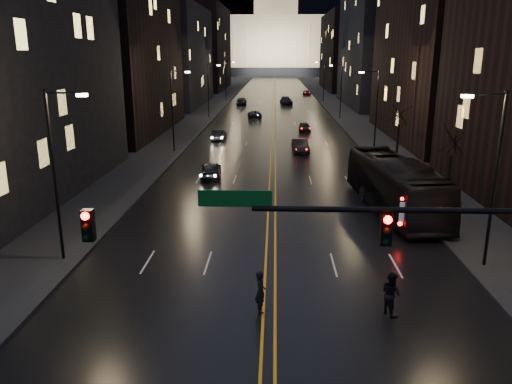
# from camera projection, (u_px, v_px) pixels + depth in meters

# --- Properties ---
(road) EXTENTS (20.00, 320.00, 0.02)m
(road) POSITION_uv_depth(u_px,v_px,m) (275.00, 92.00, 141.61)
(road) COLOR black
(road) RESTS_ON ground
(sidewalk_left) EXTENTS (8.00, 320.00, 0.16)m
(sidewalk_left) POSITION_uv_depth(u_px,v_px,m) (226.00, 91.00, 142.10)
(sidewalk_left) COLOR black
(sidewalk_left) RESTS_ON ground
(sidewalk_right) EXTENTS (8.00, 320.00, 0.16)m
(sidewalk_right) POSITION_uv_depth(u_px,v_px,m) (324.00, 92.00, 141.08)
(sidewalk_right) COLOR black
(sidewalk_right) RESTS_ON ground
(center_line) EXTENTS (0.62, 320.00, 0.01)m
(center_line) POSITION_uv_depth(u_px,v_px,m) (275.00, 92.00, 141.61)
(center_line) COLOR orange
(center_line) RESTS_ON road
(building_left_mid) EXTENTS (12.00, 30.00, 28.00)m
(building_left_mid) POSITION_uv_depth(u_px,v_px,m) (115.00, 27.00, 65.47)
(building_left_mid) COLOR black
(building_left_mid) RESTS_ON ground
(building_left_far) EXTENTS (12.00, 34.00, 20.00)m
(building_left_far) POSITION_uv_depth(u_px,v_px,m) (173.00, 56.00, 103.12)
(building_left_far) COLOR black
(building_left_far) RESTS_ON ground
(building_left_dist) EXTENTS (12.00, 40.00, 24.00)m
(building_left_dist) POSITION_uv_depth(u_px,v_px,m) (205.00, 48.00, 148.78)
(building_left_dist) COLOR black
(building_left_dist) RESTS_ON ground
(building_right_mid) EXTENTS (12.00, 34.00, 26.00)m
(building_right_mid) POSITION_uv_depth(u_px,v_px,m) (379.00, 41.00, 100.77)
(building_right_mid) COLOR black
(building_right_mid) RESTS_ON ground
(building_right_dist) EXTENTS (12.00, 40.00, 22.00)m
(building_right_dist) POSITION_uv_depth(u_px,v_px,m) (346.00, 52.00, 147.51)
(building_right_dist) COLOR black
(building_right_dist) RESTS_ON ground
(capitol) EXTENTS (90.00, 50.00, 58.50)m
(capitol) POSITION_uv_depth(u_px,v_px,m) (276.00, 40.00, 252.49)
(capitol) COLOR black
(capitol) RESTS_ON ground
(traffic_signal) EXTENTS (17.29, 0.45, 7.00)m
(traffic_signal) POSITION_uv_depth(u_px,v_px,m) (466.00, 246.00, 14.90)
(traffic_signal) COLOR black
(traffic_signal) RESTS_ON ground
(streetlamp_right_near) EXTENTS (2.13, 0.25, 9.00)m
(streetlamp_right_near) POSITION_uv_depth(u_px,v_px,m) (492.00, 171.00, 24.35)
(streetlamp_right_near) COLOR black
(streetlamp_right_near) RESTS_ON ground
(streetlamp_left_near) EXTENTS (2.13, 0.25, 9.00)m
(streetlamp_left_near) POSITION_uv_depth(u_px,v_px,m) (57.00, 168.00, 25.15)
(streetlamp_left_near) COLOR black
(streetlamp_left_near) RESTS_ON ground
(streetlamp_right_mid) EXTENTS (2.13, 0.25, 9.00)m
(streetlamp_right_mid) POSITION_uv_depth(u_px,v_px,m) (375.00, 107.00, 53.23)
(streetlamp_right_mid) COLOR black
(streetlamp_right_mid) RESTS_ON ground
(streetlamp_left_mid) EXTENTS (2.13, 0.25, 9.00)m
(streetlamp_left_mid) POSITION_uv_depth(u_px,v_px,m) (174.00, 106.00, 54.02)
(streetlamp_left_mid) COLOR black
(streetlamp_left_mid) RESTS_ON ground
(streetlamp_right_far) EXTENTS (2.13, 0.25, 9.00)m
(streetlamp_right_far) POSITION_uv_depth(u_px,v_px,m) (340.00, 88.00, 82.10)
(streetlamp_right_far) COLOR black
(streetlamp_right_far) RESTS_ON ground
(streetlamp_left_far) EXTENTS (2.13, 0.25, 9.00)m
(streetlamp_left_far) POSITION_uv_depth(u_px,v_px,m) (209.00, 88.00, 82.89)
(streetlamp_left_far) COLOR black
(streetlamp_left_far) RESTS_ON ground
(streetlamp_right_dist) EXTENTS (2.13, 0.25, 9.00)m
(streetlamp_right_dist) POSITION_uv_depth(u_px,v_px,m) (323.00, 79.00, 110.97)
(streetlamp_right_dist) COLOR black
(streetlamp_right_dist) RESTS_ON ground
(streetlamp_left_dist) EXTENTS (2.13, 0.25, 9.00)m
(streetlamp_left_dist) POSITION_uv_depth(u_px,v_px,m) (227.00, 79.00, 111.77)
(streetlamp_left_dist) COLOR black
(streetlamp_left_dist) RESTS_ON ground
(tree_right_mid) EXTENTS (2.40, 2.40, 6.65)m
(tree_right_mid) POSITION_uv_depth(u_px,v_px,m) (453.00, 141.00, 35.97)
(tree_right_mid) COLOR black
(tree_right_mid) RESTS_ON ground
(tree_right_far) EXTENTS (2.40, 2.40, 6.65)m
(tree_right_far) POSITION_uv_depth(u_px,v_px,m) (400.00, 115.00, 51.37)
(tree_right_far) COLOR black
(tree_right_far) RESTS_ON ground
(bus) EXTENTS (4.70, 13.50, 3.68)m
(bus) POSITION_uv_depth(u_px,v_px,m) (395.00, 185.00, 34.51)
(bus) COLOR black
(bus) RESTS_ON ground
(oncoming_car_a) EXTENTS (2.14, 4.51, 1.49)m
(oncoming_car_a) POSITION_uv_depth(u_px,v_px,m) (211.00, 169.00, 44.03)
(oncoming_car_a) COLOR black
(oncoming_car_a) RESTS_ON ground
(oncoming_car_b) EXTENTS (1.53, 4.17, 1.36)m
(oncoming_car_b) POSITION_uv_depth(u_px,v_px,m) (219.00, 135.00, 62.81)
(oncoming_car_b) COLOR black
(oncoming_car_b) RESTS_ON ground
(oncoming_car_c) EXTENTS (2.68, 4.82, 1.27)m
(oncoming_car_c) POSITION_uv_depth(u_px,v_px,m) (255.00, 114.00, 84.74)
(oncoming_car_c) COLOR black
(oncoming_car_c) RESTS_ON ground
(oncoming_car_d) EXTENTS (2.32, 5.36, 1.54)m
(oncoming_car_d) POSITION_uv_depth(u_px,v_px,m) (241.00, 101.00, 106.88)
(oncoming_car_d) COLOR black
(oncoming_car_d) RESTS_ON ground
(receding_car_a) EXTENTS (1.87, 4.62, 1.49)m
(receding_car_a) POSITION_uv_depth(u_px,v_px,m) (300.00, 146.00, 55.11)
(receding_car_a) COLOR black
(receding_car_a) RESTS_ON ground
(receding_car_b) EXTENTS (1.60, 3.87, 1.31)m
(receding_car_b) POSITION_uv_depth(u_px,v_px,m) (305.00, 127.00, 69.81)
(receding_car_b) COLOR black
(receding_car_b) RESTS_ON ground
(receding_car_c) EXTENTS (2.96, 5.81, 1.62)m
(receding_car_c) POSITION_uv_depth(u_px,v_px,m) (286.00, 101.00, 106.30)
(receding_car_c) COLOR black
(receding_car_c) RESTS_ON ground
(receding_car_d) EXTENTS (2.18, 4.52, 1.24)m
(receding_car_d) POSITION_uv_depth(u_px,v_px,m) (307.00, 92.00, 131.56)
(receding_car_d) COLOR black
(receding_car_d) RESTS_ON ground
(pedestrian_a) EXTENTS (0.62, 0.78, 1.87)m
(pedestrian_a) POSITION_uv_depth(u_px,v_px,m) (260.00, 292.00, 21.07)
(pedestrian_a) COLOR black
(pedestrian_a) RESTS_ON ground
(pedestrian_b) EXTENTS (0.89, 1.06, 1.92)m
(pedestrian_b) POSITION_uv_depth(u_px,v_px,m) (391.00, 293.00, 20.86)
(pedestrian_b) COLOR black
(pedestrian_b) RESTS_ON ground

